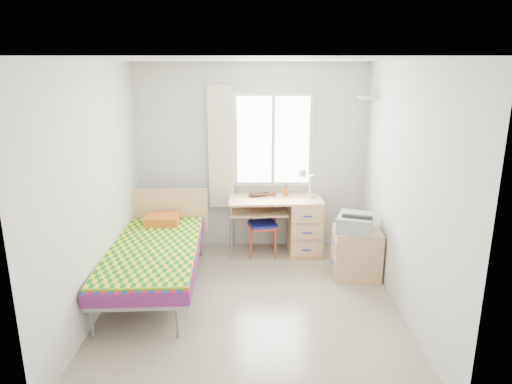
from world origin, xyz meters
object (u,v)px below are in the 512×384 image
at_px(chair, 263,220).
at_px(desk, 300,224).
at_px(bed, 156,251).
at_px(printer, 355,222).
at_px(cabinet, 356,253).

bearing_deg(chair, desk, -11.77).
height_order(bed, desk, bed).
distance_m(desk, printer, 1.00).
bearing_deg(cabinet, bed, -170.46).
xyz_separation_m(cabinet, printer, (-0.04, -0.01, 0.41)).
bearing_deg(chair, bed, -154.22).
xyz_separation_m(desk, chair, (-0.50, -0.01, 0.05)).
height_order(bed, chair, bed).
relative_size(bed, printer, 3.97).
relative_size(desk, cabinet, 2.11).
bearing_deg(printer, desk, 146.89).
distance_m(chair, printer, 1.34).
distance_m(bed, chair, 1.63).
relative_size(bed, cabinet, 3.62).
distance_m(bed, cabinet, 2.44).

